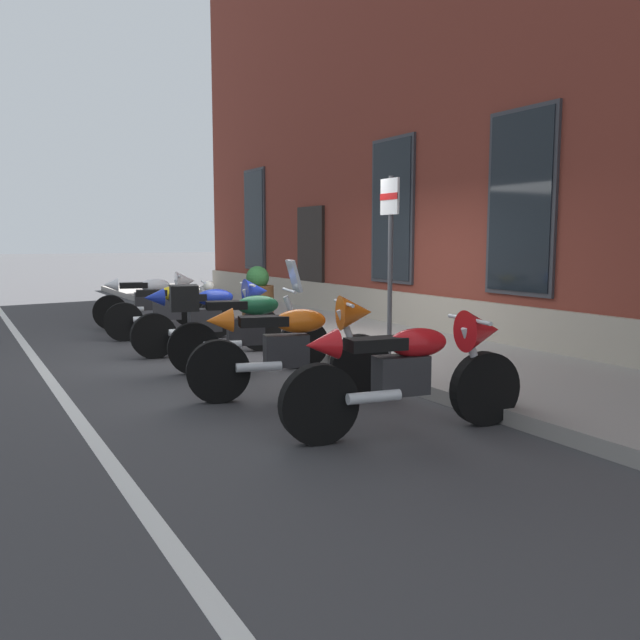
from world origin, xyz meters
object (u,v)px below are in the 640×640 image
(motorcycle_blue_sport, at_px, (214,314))
(barrel_planter, at_px, (258,298))
(motorcycle_white_sport, at_px, (154,297))
(motorcycle_green_touring, at_px, (241,326))
(parking_sign, at_px, (390,240))
(motorcycle_orange_sport, at_px, (299,343))
(motorcycle_yellow_naked, at_px, (171,310))
(motorcycle_red_sport, at_px, (416,368))

(motorcycle_blue_sport, distance_m, barrel_planter, 2.35)
(motorcycle_white_sport, bearing_deg, motorcycle_green_touring, -2.34)
(parking_sign, bearing_deg, motorcycle_green_touring, -110.22)
(motorcycle_orange_sport, bearing_deg, motorcycle_blue_sport, 176.90)
(motorcycle_yellow_naked, bearing_deg, motorcycle_white_sport, 174.29)
(barrel_planter, bearing_deg, motorcycle_orange_sport, -19.12)
(motorcycle_white_sport, height_order, motorcycle_red_sport, motorcycle_white_sport)
(motorcycle_red_sport, distance_m, barrel_planter, 6.41)
(motorcycle_green_touring, distance_m, parking_sign, 2.12)
(motorcycle_yellow_naked, bearing_deg, motorcycle_blue_sport, 4.34)
(parking_sign, xyz_separation_m, barrel_planter, (-3.79, -0.11, -1.02))
(motorcycle_yellow_naked, bearing_deg, barrel_planter, 96.61)
(motorcycle_yellow_naked, height_order, motorcycle_red_sport, motorcycle_red_sport)
(motorcycle_orange_sport, bearing_deg, motorcycle_yellow_naked, 179.61)
(motorcycle_blue_sport, bearing_deg, barrel_planter, 141.13)
(motorcycle_green_touring, xyz_separation_m, motorcycle_red_sport, (3.11, 0.27, -0.01))
(motorcycle_blue_sport, bearing_deg, motorcycle_white_sport, 179.40)
(motorcycle_yellow_naked, relative_size, motorcycle_orange_sport, 0.98)
(motorcycle_white_sport, bearing_deg, motorcycle_blue_sport, -0.60)
(motorcycle_green_touring, bearing_deg, motorcycle_red_sport, 4.89)
(motorcycle_yellow_naked, bearing_deg, motorcycle_orange_sport, -0.39)
(motorcycle_yellow_naked, height_order, motorcycle_green_touring, motorcycle_green_touring)
(motorcycle_blue_sport, bearing_deg, parking_sign, 38.87)
(motorcycle_orange_sport, bearing_deg, motorcycle_white_sport, 178.22)
(motorcycle_orange_sport, bearing_deg, barrel_planter, 160.88)
(motorcycle_red_sport, height_order, parking_sign, parking_sign)
(motorcycle_white_sport, height_order, motorcycle_green_touring, motorcycle_green_touring)
(parking_sign, bearing_deg, motorcycle_yellow_naked, -154.64)
(motorcycle_yellow_naked, distance_m, motorcycle_red_sport, 6.09)
(barrel_planter, bearing_deg, motorcycle_blue_sport, -38.87)
(motorcycle_white_sport, distance_m, motorcycle_blue_sport, 3.22)
(motorcycle_blue_sport, distance_m, motorcycle_orange_sport, 2.87)
(motorcycle_red_sport, bearing_deg, motorcycle_white_sport, -179.40)
(motorcycle_orange_sport, bearing_deg, motorcycle_green_touring, 179.89)
(motorcycle_orange_sport, xyz_separation_m, barrel_planter, (-4.70, 1.63, 0.01))
(motorcycle_orange_sport, relative_size, barrel_planter, 2.05)
(motorcycle_yellow_naked, relative_size, motorcycle_blue_sport, 0.95)
(motorcycle_green_touring, height_order, motorcycle_red_sport, motorcycle_green_touring)
(motorcycle_blue_sport, xyz_separation_m, motorcycle_red_sport, (4.44, 0.11, -0.02))
(parking_sign, relative_size, barrel_planter, 2.23)
(motorcycle_yellow_naked, relative_size, barrel_planter, 2.01)
(motorcycle_yellow_naked, distance_m, motorcycle_green_touring, 2.97)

